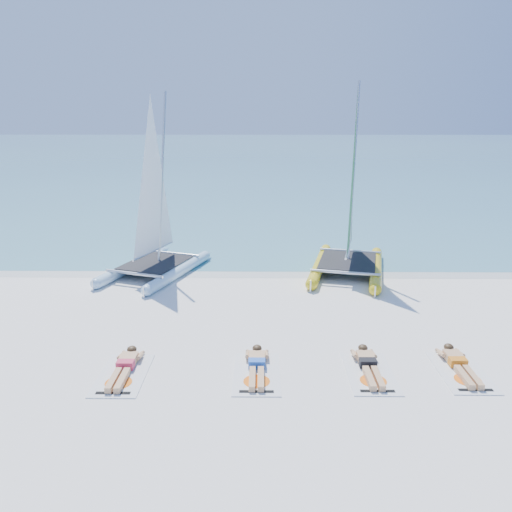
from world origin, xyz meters
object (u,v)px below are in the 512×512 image
Objects in this scene: towel_a at (123,375)px; sunbather_c at (368,364)px; towel_d at (461,372)px; sunbather_a at (125,366)px; sunbather_b at (257,364)px; towel_c at (370,373)px; towel_b at (257,373)px; catamaran_yellow at (351,211)px; catamaran_blue at (154,220)px; sunbather_d at (458,363)px.

towel_a is 5.32m from sunbather_c.
sunbather_c is 2.00m from towel_d.
sunbather_b is (2.87, 0.08, 0.00)m from sunbather_a.
sunbather_b reaches higher than towel_a.
towel_d is (2.00, -0.13, -0.11)m from sunbather_c.
towel_c is (2.44, -0.15, -0.11)m from sunbather_b.
towel_b is (2.87, 0.08, 0.00)m from towel_a.
sunbather_b is at bearing -178.96° from sunbather_c.
towel_b is at bearing 1.68° from towel_a.
towel_b is (-3.24, -7.66, -2.10)m from catamaran_yellow.
catamaran_blue is at bearing -161.84° from catamaran_yellow.
sunbather_c is (5.31, 0.13, 0.00)m from sunbather_a.
sunbather_d is at bearing 1.51° from sunbather_a.
sunbather_d is at bearing 90.00° from towel_d.
towel_a is at bearing -174.51° from sunbather_b.
sunbather_b is at bearing -100.40° from catamaran_yellow.
sunbather_d is (4.44, 0.11, 0.00)m from sunbather_b.
sunbather_d is (1.19, -7.36, -1.99)m from catamaran_yellow.
catamaran_yellow reaches higher than sunbather_c.
towel_c is at bearing -82.95° from catamaran_yellow.
sunbather_b is 1.00× the size of sunbather_c.
sunbather_b is 0.93× the size of towel_c.
sunbather_a is at bearing 179.32° from towel_c.
towel_d is (2.00, 0.06, 0.00)m from towel_c.
sunbather_a reaches higher than towel_b.
towel_d is at bearing 0.00° from sunbather_a.
towel_a is 5.31m from towel_c.
sunbather_a is (0.70, -6.95, -1.77)m from catamaran_blue.
sunbather_a is at bearing -115.92° from catamaran_yellow.
towel_d is at bearing -67.96° from catamaran_yellow.
sunbather_a reaches higher than towel_a.
catamaran_yellow reaches higher than sunbather_d.
catamaran_yellow is at bearing 83.83° from sunbather_c.
catamaran_yellow reaches higher than sunbather_b.
towel_b is at bearing -178.96° from towel_c.
sunbather_c is (6.01, -6.82, -1.77)m from catamaran_blue.
towel_a is (-6.11, -7.74, -2.10)m from catamaran_yellow.
sunbather_b is (3.57, -6.86, -1.77)m from catamaran_blue.
catamaran_blue is 3.67× the size of sunbather_b.
catamaran_blue is 9.42m from towel_c.
towel_b is 1.07× the size of sunbather_b.
sunbather_a and sunbather_c have the same top height.
sunbather_a and sunbather_d have the same top height.
towel_c and towel_d have the same top height.
catamaran_yellow reaches higher than towel_c.
catamaran_blue reaches higher than sunbather_a.
towel_b is 2.45m from sunbather_c.
catamaran_blue is 3.43× the size of towel_c.
towel_b is at bearing -176.13° from sunbather_d.
sunbather_c is 1.00× the size of sunbather_d.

